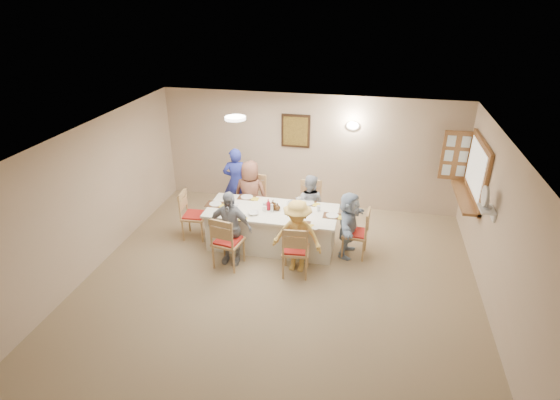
% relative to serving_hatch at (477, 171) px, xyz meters
% --- Properties ---
extents(ground, '(7.00, 7.00, 0.00)m').
position_rel_serving_hatch_xyz_m(ground, '(-3.21, -2.40, -1.50)').
color(ground, '#937E61').
extents(room_walls, '(7.00, 7.00, 7.00)m').
position_rel_serving_hatch_xyz_m(room_walls, '(-3.21, -2.40, 0.01)').
color(room_walls, '#C2A78B').
rests_on(room_walls, ground).
extents(wall_picture, '(0.62, 0.05, 0.72)m').
position_rel_serving_hatch_xyz_m(wall_picture, '(-3.51, 1.06, 0.20)').
color(wall_picture, black).
rests_on(wall_picture, room_walls).
extents(wall_sconce, '(0.26, 0.09, 0.18)m').
position_rel_serving_hatch_xyz_m(wall_sconce, '(-2.31, 1.04, 0.40)').
color(wall_sconce, white).
rests_on(wall_sconce, room_walls).
extents(ceiling_light, '(0.36, 0.36, 0.05)m').
position_rel_serving_hatch_xyz_m(ceiling_light, '(-4.21, -0.90, 0.97)').
color(ceiling_light, white).
rests_on(ceiling_light, room_walls).
extents(serving_hatch, '(0.06, 1.50, 1.15)m').
position_rel_serving_hatch_xyz_m(serving_hatch, '(0.00, 0.00, 0.00)').
color(serving_hatch, '#936035').
rests_on(serving_hatch, room_walls).
extents(hatch_sill, '(0.30, 1.50, 0.05)m').
position_rel_serving_hatch_xyz_m(hatch_sill, '(-0.12, 0.00, -0.53)').
color(hatch_sill, '#936035').
rests_on(hatch_sill, room_walls).
extents(shutter_door, '(0.55, 0.04, 1.00)m').
position_rel_serving_hatch_xyz_m(shutter_door, '(-0.26, 0.76, 0.00)').
color(shutter_door, '#936035').
rests_on(shutter_door, room_walls).
extents(fan_shelf, '(0.22, 0.36, 0.03)m').
position_rel_serving_hatch_xyz_m(fan_shelf, '(-0.08, -1.35, -0.10)').
color(fan_shelf, white).
rests_on(fan_shelf, room_walls).
extents(desk_fan, '(0.30, 0.30, 0.28)m').
position_rel_serving_hatch_xyz_m(desk_fan, '(-0.11, -1.35, 0.05)').
color(desk_fan, '#A5A5A8').
rests_on(desk_fan, fan_shelf).
extents(dining_table, '(2.42, 1.02, 0.76)m').
position_rel_serving_hatch_xyz_m(dining_table, '(-3.59, -0.86, -1.12)').
color(dining_table, white).
rests_on(dining_table, ground).
extents(chair_back_left, '(0.56, 0.56, 1.03)m').
position_rel_serving_hatch_xyz_m(chair_back_left, '(-4.19, -0.06, -0.98)').
color(chair_back_left, tan).
rests_on(chair_back_left, ground).
extents(chair_back_right, '(0.52, 0.52, 1.00)m').
position_rel_serving_hatch_xyz_m(chair_back_right, '(-2.99, -0.06, -1.00)').
color(chair_back_right, tan).
rests_on(chair_back_right, ground).
extents(chair_front_left, '(0.56, 0.56, 1.01)m').
position_rel_serving_hatch_xyz_m(chair_front_left, '(-4.19, -1.66, -1.00)').
color(chair_front_left, tan).
rests_on(chair_front_left, ground).
extents(chair_front_right, '(0.51, 0.51, 0.98)m').
position_rel_serving_hatch_xyz_m(chair_front_right, '(-2.99, -1.66, -1.01)').
color(chair_front_right, tan).
rests_on(chair_front_right, ground).
extents(chair_left_end, '(0.50, 0.50, 0.97)m').
position_rel_serving_hatch_xyz_m(chair_left_end, '(-5.14, -0.86, -1.02)').
color(chair_left_end, tan).
rests_on(chair_left_end, ground).
extents(chair_right_end, '(0.49, 0.49, 0.94)m').
position_rel_serving_hatch_xyz_m(chair_right_end, '(-2.04, -0.86, -1.03)').
color(chair_right_end, tan).
rests_on(chair_right_end, ground).
extents(diner_back_left, '(0.74, 0.53, 1.41)m').
position_rel_serving_hatch_xyz_m(diner_back_left, '(-4.19, -0.18, -0.79)').
color(diner_back_left, brown).
rests_on(diner_back_left, ground).
extents(diner_back_right, '(0.75, 0.66, 1.23)m').
position_rel_serving_hatch_xyz_m(diner_back_right, '(-2.99, -0.18, -0.88)').
color(diner_back_right, '#A0A6B7').
rests_on(diner_back_right, ground).
extents(diner_front_left, '(0.85, 0.43, 1.38)m').
position_rel_serving_hatch_xyz_m(diner_front_left, '(-4.19, -1.54, -0.81)').
color(diner_front_left, '#9297A3').
rests_on(diner_front_left, ground).
extents(diner_front_right, '(0.94, 0.64, 1.33)m').
position_rel_serving_hatch_xyz_m(diner_front_right, '(-2.99, -1.54, -0.83)').
color(diner_front_right, '#E9BB57').
rests_on(diner_front_right, ground).
extents(diner_right_end, '(1.26, 0.71, 1.25)m').
position_rel_serving_hatch_xyz_m(diner_right_end, '(-2.17, -0.86, -0.88)').
color(diner_right_end, '#A3B9D7').
rests_on(diner_right_end, ground).
extents(caregiver, '(0.69, 0.58, 1.49)m').
position_rel_serving_hatch_xyz_m(caregiver, '(-4.64, 0.29, -0.75)').
color(caregiver, '#2B38B6').
rests_on(caregiver, ground).
extents(placemat_fl, '(0.35, 0.26, 0.01)m').
position_rel_serving_hatch_xyz_m(placemat_fl, '(-4.19, -1.28, -0.74)').
color(placemat_fl, '#472B19').
rests_on(placemat_fl, dining_table).
extents(plate_fl, '(0.25, 0.25, 0.02)m').
position_rel_serving_hatch_xyz_m(plate_fl, '(-4.19, -1.28, -0.73)').
color(plate_fl, white).
rests_on(plate_fl, dining_table).
extents(napkin_fl, '(0.14, 0.14, 0.01)m').
position_rel_serving_hatch_xyz_m(napkin_fl, '(-4.01, -1.33, -0.73)').
color(napkin_fl, gold).
rests_on(napkin_fl, dining_table).
extents(placemat_fr, '(0.36, 0.27, 0.01)m').
position_rel_serving_hatch_xyz_m(placemat_fr, '(-2.99, -1.28, -0.74)').
color(placemat_fr, '#472B19').
rests_on(placemat_fr, dining_table).
extents(plate_fr, '(0.24, 0.24, 0.01)m').
position_rel_serving_hatch_xyz_m(plate_fr, '(-2.99, -1.28, -0.73)').
color(plate_fr, white).
rests_on(plate_fr, dining_table).
extents(napkin_fr, '(0.13, 0.13, 0.01)m').
position_rel_serving_hatch_xyz_m(napkin_fr, '(-2.81, -1.33, -0.73)').
color(napkin_fr, gold).
rests_on(napkin_fr, dining_table).
extents(placemat_bl, '(0.34, 0.25, 0.01)m').
position_rel_serving_hatch_xyz_m(placemat_bl, '(-4.19, -0.44, -0.74)').
color(placemat_bl, '#472B19').
rests_on(placemat_bl, dining_table).
extents(plate_bl, '(0.24, 0.24, 0.01)m').
position_rel_serving_hatch_xyz_m(plate_bl, '(-4.19, -0.44, -0.73)').
color(plate_bl, white).
rests_on(plate_bl, dining_table).
extents(napkin_bl, '(0.14, 0.14, 0.01)m').
position_rel_serving_hatch_xyz_m(napkin_bl, '(-4.01, -0.49, -0.73)').
color(napkin_bl, gold).
rests_on(napkin_bl, dining_table).
extents(placemat_br, '(0.33, 0.25, 0.01)m').
position_rel_serving_hatch_xyz_m(placemat_br, '(-2.99, -0.44, -0.74)').
color(placemat_br, '#472B19').
rests_on(placemat_br, dining_table).
extents(plate_br, '(0.26, 0.26, 0.02)m').
position_rel_serving_hatch_xyz_m(plate_br, '(-2.99, -0.44, -0.73)').
color(plate_br, white).
rests_on(plate_br, dining_table).
extents(napkin_br, '(0.13, 0.13, 0.01)m').
position_rel_serving_hatch_xyz_m(napkin_br, '(-2.81, -0.49, -0.73)').
color(napkin_br, gold).
rests_on(napkin_br, dining_table).
extents(placemat_le, '(0.36, 0.27, 0.01)m').
position_rel_serving_hatch_xyz_m(placemat_le, '(-4.69, -0.86, -0.74)').
color(placemat_le, '#472B19').
rests_on(placemat_le, dining_table).
extents(plate_le, '(0.23, 0.23, 0.01)m').
position_rel_serving_hatch_xyz_m(plate_le, '(-4.69, -0.86, -0.73)').
color(plate_le, white).
rests_on(plate_le, dining_table).
extents(napkin_le, '(0.15, 0.15, 0.01)m').
position_rel_serving_hatch_xyz_m(napkin_le, '(-4.51, -0.91, -0.73)').
color(napkin_le, gold).
rests_on(napkin_le, dining_table).
extents(placemat_re, '(0.33, 0.25, 0.01)m').
position_rel_serving_hatch_xyz_m(placemat_re, '(-2.47, -0.86, -0.74)').
color(placemat_re, '#472B19').
rests_on(placemat_re, dining_table).
extents(plate_re, '(0.23, 0.23, 0.01)m').
position_rel_serving_hatch_xyz_m(plate_re, '(-2.47, -0.86, -0.73)').
color(plate_re, white).
rests_on(plate_re, dining_table).
extents(napkin_re, '(0.14, 0.14, 0.01)m').
position_rel_serving_hatch_xyz_m(napkin_re, '(-2.29, -0.91, -0.73)').
color(napkin_re, gold).
rests_on(napkin_re, dining_table).
extents(teacup_a, '(0.17, 0.17, 0.08)m').
position_rel_serving_hatch_xyz_m(teacup_a, '(-4.36, -1.14, -0.70)').
color(teacup_a, white).
rests_on(teacup_a, dining_table).
extents(teacup_b, '(0.12, 0.12, 0.07)m').
position_rel_serving_hatch_xyz_m(teacup_b, '(-3.17, -0.38, -0.70)').
color(teacup_b, white).
rests_on(teacup_b, dining_table).
extents(bowl_a, '(0.31, 0.31, 0.05)m').
position_rel_serving_hatch_xyz_m(bowl_a, '(-3.88, -1.10, -0.72)').
color(bowl_a, white).
rests_on(bowl_a, dining_table).
extents(bowl_b, '(0.27, 0.27, 0.06)m').
position_rel_serving_hatch_xyz_m(bowl_b, '(-3.26, -0.58, -0.71)').
color(bowl_b, white).
rests_on(bowl_b, dining_table).
extents(condiment_ketchup, '(0.10, 0.10, 0.22)m').
position_rel_serving_hatch_xyz_m(condiment_ketchup, '(-3.66, -0.87, -0.63)').
color(condiment_ketchup, '#A00D1E').
rests_on(condiment_ketchup, dining_table).
extents(condiment_brown, '(0.13, 0.13, 0.19)m').
position_rel_serving_hatch_xyz_m(condiment_brown, '(-3.58, -0.84, -0.64)').
color(condiment_brown, '#432811').
rests_on(condiment_brown, dining_table).
extents(condiment_malt, '(0.19, 0.19, 0.15)m').
position_rel_serving_hatch_xyz_m(condiment_malt, '(-3.49, -0.85, -0.67)').
color(condiment_malt, '#432811').
rests_on(condiment_malt, dining_table).
extents(drinking_glass, '(0.07, 0.07, 0.11)m').
position_rel_serving_hatch_xyz_m(drinking_glass, '(-3.74, -0.81, -0.68)').
color(drinking_glass, silver).
rests_on(drinking_glass, dining_table).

